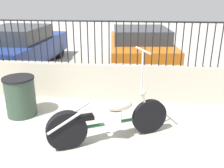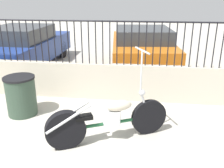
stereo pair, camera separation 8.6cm
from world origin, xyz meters
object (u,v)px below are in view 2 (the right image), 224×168
Objects in this scene: trash_bin at (21,96)px; car_orange at (142,48)px; car_blue at (23,46)px; motorcycle_green at (103,120)px.

car_orange is (2.37, 3.75, 0.28)m from trash_bin.
car_blue is 3.96m from car_orange.
car_blue reaches higher than trash_bin.
trash_bin is (-1.82, 0.79, 0.02)m from motorcycle_green.
motorcycle_green is at bearing -140.14° from car_blue.
car_blue reaches higher than car_orange.
car_orange is at bearing 57.71° from trash_bin.
motorcycle_green reaches higher than trash_bin.
motorcycle_green is at bearing -23.63° from trash_bin.
car_blue is at bearing 114.66° from trash_bin.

